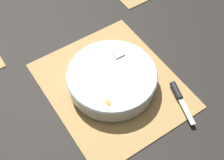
# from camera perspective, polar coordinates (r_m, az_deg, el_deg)

# --- Properties ---
(ground_plane) EXTENTS (6.00, 6.00, 0.00)m
(ground_plane) POSITION_cam_1_polar(r_m,az_deg,el_deg) (0.91, 0.00, -1.02)
(ground_plane) COLOR black
(bamboo_mat_center) EXTENTS (0.42, 0.36, 0.01)m
(bamboo_mat_center) POSITION_cam_1_polar(r_m,az_deg,el_deg) (0.91, 0.00, -0.91)
(bamboo_mat_center) COLOR #A8844C
(bamboo_mat_center) RESTS_ON ground_plane
(fruit_salad_bowl) EXTENTS (0.26, 0.26, 0.06)m
(fruit_salad_bowl) POSITION_cam_1_polar(r_m,az_deg,el_deg) (0.88, -0.01, 0.34)
(fruit_salad_bowl) COLOR silver
(fruit_salad_bowl) RESTS_ON bamboo_mat_center
(paring_knife) EXTENTS (0.14, 0.06, 0.02)m
(paring_knife) POSITION_cam_1_polar(r_m,az_deg,el_deg) (0.90, 11.85, -2.31)
(paring_knife) COLOR silver
(paring_knife) RESTS_ON bamboo_mat_center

